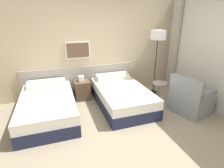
{
  "coord_description": "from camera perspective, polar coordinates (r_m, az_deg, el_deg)",
  "views": [
    {
      "loc": [
        -1.24,
        -2.58,
        2.1
      ],
      "look_at": [
        -0.02,
        1.04,
        0.62
      ],
      "focal_mm": 28.0,
      "sensor_mm": 36.0,
      "label": 1
    }
  ],
  "objects": [
    {
      "name": "bed_near_window",
      "position": [
        4.39,
        3.06,
        -3.84
      ],
      "size": [
        1.14,
        1.92,
        0.6
      ],
      "color": "#1E233D",
      "rests_on": "ground_plane"
    },
    {
      "name": "bed_near_door",
      "position": [
        4.14,
        -20.19,
        -6.87
      ],
      "size": [
        1.14,
        1.92,
        0.6
      ],
      "color": "#1E233D",
      "rests_on": "ground_plane"
    },
    {
      "name": "side_table",
      "position": [
        4.6,
        15.18,
        -1.61
      ],
      "size": [
        0.37,
        0.37,
        0.55
      ],
      "color": "gray",
      "rests_on": "ground_plane"
    },
    {
      "name": "ground_plane",
      "position": [
        3.55,
        5.83,
        -15.28
      ],
      "size": [
        16.0,
        16.0,
        0.0
      ],
      "primitive_type": "plane",
      "color": "gray"
    },
    {
      "name": "armchair",
      "position": [
        4.44,
        24.23,
        -4.91
      ],
      "size": [
        0.93,
        0.93,
        0.91
      ],
      "rotation": [
        0.0,
        0.0,
        1.87
      ],
      "color": "gray",
      "rests_on": "ground_plane"
    },
    {
      "name": "floor_lamp",
      "position": [
        4.96,
        14.72,
        14.01
      ],
      "size": [
        0.29,
        0.29,
        1.77
      ],
      "color": "black",
      "rests_on": "ground_plane"
    },
    {
      "name": "wall_headboard",
      "position": [
        4.92,
        -4.38,
        11.66
      ],
      "size": [
        10.0,
        0.1,
        2.7
      ],
      "color": "#C6B28E",
      "rests_on": "ground_plane"
    },
    {
      "name": "nightstand",
      "position": [
        4.79,
        -9.75,
        -1.75
      ],
      "size": [
        0.4,
        0.43,
        0.64
      ],
      "color": "brown",
      "rests_on": "ground_plane"
    }
  ]
}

